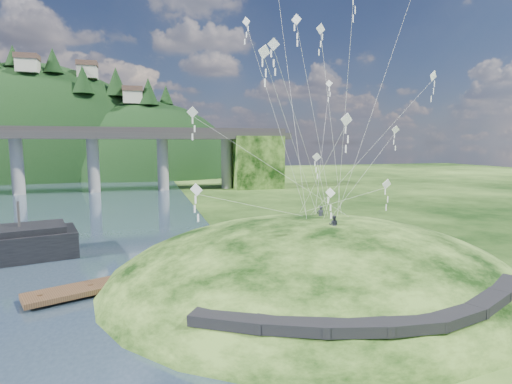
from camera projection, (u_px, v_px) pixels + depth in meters
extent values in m
plane|color=black|center=(226.00, 297.00, 29.52)|extent=(320.00, 320.00, 0.00)
ellipsoid|color=black|center=(314.00, 295.00, 33.78)|extent=(36.00, 32.00, 13.00)
cube|color=black|center=(228.00, 319.00, 21.22)|extent=(4.32, 3.62, 0.71)
cube|color=black|center=(292.00, 325.00, 20.45)|extent=(4.10, 2.97, 0.61)
cube|color=black|center=(355.00, 326.00, 20.31)|extent=(3.85, 2.37, 0.62)
cube|color=black|center=(411.00, 323.00, 20.70)|extent=(3.62, 1.83, 0.66)
cube|color=black|center=(455.00, 315.00, 21.70)|extent=(3.82, 2.27, 0.68)
cube|color=black|center=(486.00, 301.00, 23.41)|extent=(4.11, 2.97, 0.71)
cube|color=black|center=(503.00, 286.00, 25.70)|extent=(4.26, 3.43, 0.66)
cylinder|color=gray|center=(17.00, 165.00, 86.87)|extent=(2.60, 2.60, 13.00)
cylinder|color=gray|center=(93.00, 164.00, 91.07)|extent=(2.60, 2.60, 13.00)
cylinder|color=gray|center=(163.00, 163.00, 95.28)|extent=(2.60, 2.60, 13.00)
cylinder|color=gray|center=(226.00, 162.00, 99.48)|extent=(2.60, 2.60, 13.00)
cube|color=black|center=(255.00, 162.00, 101.51)|extent=(12.00, 11.00, 13.00)
ellipsoid|color=black|center=(42.00, 193.00, 139.70)|extent=(96.00, 68.00, 88.00)
ellipsoid|color=black|center=(146.00, 203.00, 142.04)|extent=(76.00, 56.00, 72.00)
cone|color=black|center=(13.00, 56.00, 122.15)|extent=(4.97, 4.97, 6.54)
cone|color=black|center=(53.00, 60.00, 123.47)|extent=(5.83, 5.83, 7.67)
cone|color=black|center=(83.00, 79.00, 121.91)|extent=(6.47, 6.47, 8.51)
cone|color=black|center=(116.00, 82.00, 130.93)|extent=(7.13, 7.13, 9.38)
cone|color=black|center=(148.00, 92.00, 129.35)|extent=(6.56, 6.56, 8.63)
cone|color=black|center=(166.00, 95.00, 136.31)|extent=(4.88, 4.88, 6.42)
cube|color=beige|center=(28.00, 66.00, 120.03)|extent=(6.00, 5.00, 4.00)
cube|color=brown|center=(27.00, 57.00, 119.70)|extent=(6.40, 5.40, 1.60)
cube|color=beige|center=(87.00, 72.00, 130.10)|extent=(6.00, 5.00, 4.00)
cube|color=brown|center=(87.00, 64.00, 129.77)|extent=(6.40, 5.40, 1.60)
cube|color=beige|center=(133.00, 98.00, 129.19)|extent=(6.00, 5.00, 4.00)
cube|color=brown|center=(133.00, 89.00, 128.86)|extent=(6.40, 5.40, 1.60)
cube|color=black|center=(31.00, 228.00, 39.58)|extent=(7.03, 6.30, 0.60)
cylinder|color=#2D2B2B|center=(19.00, 216.00, 38.93)|extent=(0.24, 0.24, 3.00)
cube|color=#3D2819|center=(135.00, 278.00, 32.11)|extent=(15.75, 8.17, 0.40)
cylinder|color=#3D2819|center=(40.00, 302.00, 28.03)|extent=(0.34, 0.34, 1.14)
cylinder|color=#3D2819|center=(91.00, 291.00, 30.09)|extent=(0.34, 0.34, 1.14)
cylinder|color=#3D2819|center=(135.00, 282.00, 32.14)|extent=(0.34, 0.34, 1.14)
cylinder|color=#3D2819|center=(174.00, 273.00, 34.20)|extent=(0.34, 0.34, 1.14)
cylinder|color=#3D2819|center=(208.00, 266.00, 36.26)|extent=(0.34, 0.34, 1.14)
imported|color=#242530|center=(321.00, 206.00, 35.27)|extent=(0.69, 0.49, 1.81)
imported|color=#242530|center=(334.00, 215.00, 31.23)|extent=(0.93, 0.89, 1.51)
cube|color=white|center=(354.00, 0.00, 27.47)|extent=(0.10, 0.09, 0.51)
cube|color=white|center=(353.00, 10.00, 27.55)|extent=(0.10, 0.09, 0.51)
cube|color=white|center=(353.00, 19.00, 27.62)|extent=(0.10, 0.09, 0.51)
cube|color=white|center=(347.00, 120.00, 24.86)|extent=(0.86, 0.24, 0.84)
cube|color=white|center=(346.00, 129.00, 24.94)|extent=(0.11, 0.06, 0.50)
cube|color=white|center=(346.00, 139.00, 25.01)|extent=(0.11, 0.06, 0.50)
cube|color=white|center=(346.00, 149.00, 25.08)|extent=(0.11, 0.06, 0.50)
cube|color=white|center=(246.00, 22.00, 31.81)|extent=(0.53, 0.56, 0.72)
cube|color=white|center=(246.00, 28.00, 31.87)|extent=(0.09, 0.06, 0.43)
cube|color=white|center=(246.00, 35.00, 31.94)|extent=(0.09, 0.06, 0.43)
cube|color=white|center=(246.00, 42.00, 32.00)|extent=(0.09, 0.06, 0.43)
cube|color=white|center=(321.00, 29.00, 31.64)|extent=(0.84, 0.21, 0.84)
cube|color=white|center=(321.00, 37.00, 31.72)|extent=(0.11, 0.06, 0.49)
cube|color=white|center=(320.00, 45.00, 31.79)|extent=(0.11, 0.06, 0.49)
cube|color=white|center=(320.00, 52.00, 31.86)|extent=(0.11, 0.06, 0.49)
cube|color=white|center=(274.00, 44.00, 24.94)|extent=(0.77, 0.26, 0.78)
cube|color=white|center=(274.00, 53.00, 25.01)|extent=(0.10, 0.02, 0.46)
cube|color=white|center=(273.00, 63.00, 25.08)|extent=(0.10, 0.02, 0.46)
cube|color=white|center=(273.00, 72.00, 25.15)|extent=(0.10, 0.02, 0.46)
cube|color=white|center=(192.00, 112.00, 30.47)|extent=(0.89, 0.30, 0.86)
cube|color=white|center=(193.00, 120.00, 30.55)|extent=(0.12, 0.05, 0.51)
cube|color=white|center=(193.00, 129.00, 30.62)|extent=(0.12, 0.05, 0.51)
cube|color=white|center=(193.00, 137.00, 30.70)|extent=(0.12, 0.05, 0.51)
cube|color=white|center=(387.00, 184.00, 26.88)|extent=(0.74, 0.25, 0.72)
cube|color=white|center=(386.00, 192.00, 26.94)|extent=(0.09, 0.06, 0.43)
cube|color=white|center=(386.00, 199.00, 27.00)|extent=(0.09, 0.06, 0.43)
cube|color=white|center=(386.00, 207.00, 27.07)|extent=(0.09, 0.06, 0.43)
cube|color=white|center=(330.00, 193.00, 28.42)|extent=(0.50, 0.65, 0.77)
cube|color=white|center=(330.00, 200.00, 28.49)|extent=(0.09, 0.08, 0.45)
cube|color=white|center=(330.00, 208.00, 28.56)|extent=(0.09, 0.08, 0.45)
cube|color=white|center=(330.00, 216.00, 28.63)|extent=(0.09, 0.08, 0.45)
cube|color=white|center=(296.00, 19.00, 28.75)|extent=(0.61, 0.55, 0.78)
cube|color=white|center=(296.00, 27.00, 28.82)|extent=(0.10, 0.07, 0.45)
cube|color=white|center=(296.00, 35.00, 28.89)|extent=(0.10, 0.07, 0.45)
cube|color=white|center=(296.00, 43.00, 28.96)|extent=(0.10, 0.07, 0.45)
cube|color=white|center=(396.00, 130.00, 32.96)|extent=(0.72, 0.26, 0.69)
cube|color=white|center=(395.00, 136.00, 33.02)|extent=(0.09, 0.04, 0.41)
cube|color=white|center=(395.00, 142.00, 33.08)|extent=(0.09, 0.04, 0.41)
cube|color=white|center=(395.00, 148.00, 33.15)|extent=(0.09, 0.04, 0.41)
cube|color=white|center=(196.00, 190.00, 25.82)|extent=(0.74, 0.58, 0.87)
cube|color=white|center=(196.00, 199.00, 25.90)|extent=(0.12, 0.06, 0.52)
cube|color=white|center=(197.00, 209.00, 25.97)|extent=(0.12, 0.06, 0.52)
cube|color=white|center=(197.00, 218.00, 26.05)|extent=(0.12, 0.06, 0.52)
cube|color=white|center=(317.00, 157.00, 36.76)|extent=(0.84, 0.25, 0.82)
cube|color=white|center=(317.00, 163.00, 36.84)|extent=(0.11, 0.03, 0.49)
cube|color=white|center=(316.00, 170.00, 36.91)|extent=(0.11, 0.03, 0.49)
cube|color=white|center=(316.00, 176.00, 36.98)|extent=(0.11, 0.03, 0.49)
cube|color=white|center=(264.00, 52.00, 24.29)|extent=(0.84, 0.31, 0.84)
cube|color=white|center=(264.00, 62.00, 24.37)|extent=(0.10, 0.09, 0.51)
cube|color=white|center=(264.00, 73.00, 24.45)|extent=(0.10, 0.09, 0.51)
cube|color=white|center=(264.00, 83.00, 24.52)|extent=(0.10, 0.09, 0.51)
cube|color=white|center=(329.00, 83.00, 42.10)|extent=(0.56, 0.61, 0.78)
cube|color=white|center=(329.00, 89.00, 42.17)|extent=(0.09, 0.08, 0.46)
cube|color=white|center=(329.00, 94.00, 42.23)|extent=(0.09, 0.08, 0.46)
cube|color=white|center=(329.00, 100.00, 42.30)|extent=(0.09, 0.08, 0.46)
cube|color=white|center=(433.00, 76.00, 30.39)|extent=(0.78, 0.30, 0.79)
cube|color=white|center=(433.00, 84.00, 30.46)|extent=(0.10, 0.07, 0.47)
cube|color=white|center=(432.00, 91.00, 30.53)|extent=(0.10, 0.07, 0.47)
cube|color=white|center=(432.00, 99.00, 30.60)|extent=(0.10, 0.07, 0.47)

